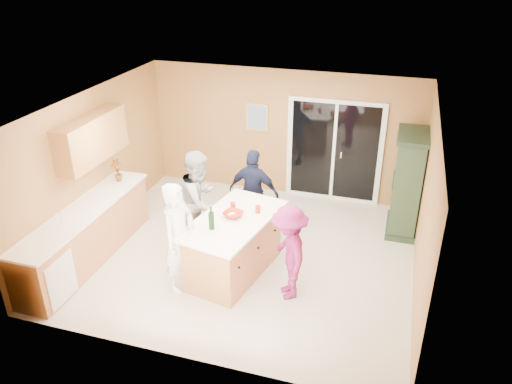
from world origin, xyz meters
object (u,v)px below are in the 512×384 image
(woman_magenta, at_px, (289,253))
(woman_white, at_px, (179,238))
(kitchen_island, at_px, (234,247))
(woman_grey, at_px, (200,201))
(woman_navy, at_px, (254,192))
(green_hutch, at_px, (407,185))

(woman_magenta, bearing_deg, woman_white, -106.78)
(kitchen_island, bearing_deg, woman_grey, 156.13)
(woman_navy, height_order, woman_magenta, woman_navy)
(woman_white, xyz_separation_m, woman_grey, (-0.14, 1.13, 0.02))
(woman_white, bearing_deg, woman_magenta, -69.99)
(woman_navy, bearing_deg, kitchen_island, 97.82)
(green_hutch, bearing_deg, woman_magenta, -122.18)
(green_hutch, bearing_deg, woman_grey, -153.98)
(woman_grey, distance_m, woman_magenta, 1.94)
(woman_grey, relative_size, woman_navy, 1.12)
(kitchen_island, distance_m, green_hutch, 3.34)
(kitchen_island, xyz_separation_m, woman_white, (-0.64, -0.58, 0.41))
(woman_navy, distance_m, woman_magenta, 1.92)
(kitchen_island, relative_size, woman_white, 1.16)
(green_hutch, relative_size, woman_grey, 1.05)
(kitchen_island, bearing_deg, woman_navy, 104.32)
(green_hutch, xyz_separation_m, woman_grey, (-3.29, -1.61, -0.02))
(woman_navy, relative_size, woman_magenta, 1.07)
(woman_white, height_order, woman_grey, woman_grey)
(woman_navy, xyz_separation_m, woman_magenta, (1.02, -1.62, -0.05))
(green_hutch, relative_size, woman_white, 1.08)
(woman_white, bearing_deg, woman_grey, 17.48)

